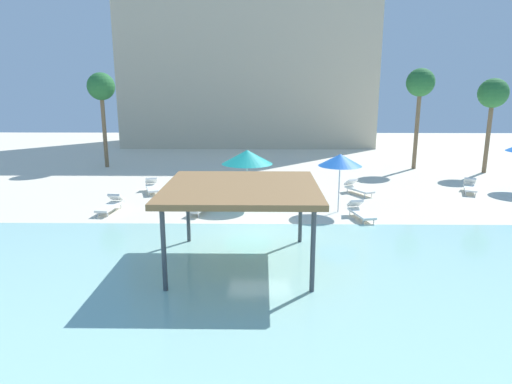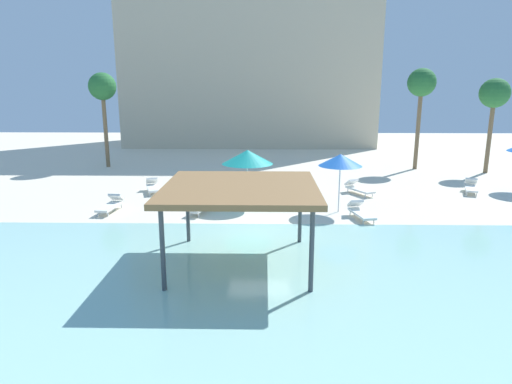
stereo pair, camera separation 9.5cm
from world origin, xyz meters
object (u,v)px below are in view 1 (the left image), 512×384
lounge_chair_3 (470,186)px  lounge_chair_4 (202,205)px  beach_umbrella_teal_0 (247,157)px  beach_umbrella_blue_3 (340,160)px  lounge_chair_0 (357,188)px  palm_tree_0 (493,95)px  lounge_chair_1 (111,205)px  palm_tree_1 (101,89)px  palm_tree_2 (420,85)px  lounge_chair_5 (360,211)px  lounge_chair_2 (152,186)px  shade_pavilion (241,190)px

lounge_chair_3 → lounge_chair_4: same height
beach_umbrella_teal_0 → beach_umbrella_blue_3: bearing=-14.6°
lounge_chair_0 → palm_tree_0: 12.61m
lounge_chair_1 → palm_tree_1: 13.56m
palm_tree_2 → lounge_chair_0: bearing=-125.9°
lounge_chair_0 → palm_tree_0: (9.83, 6.28, 4.77)m
lounge_chair_4 → palm_tree_0: bearing=137.3°
beach_umbrella_teal_0 → lounge_chair_1: 6.74m
lounge_chair_4 → palm_tree_1: size_ratio=0.30×
lounge_chair_5 → palm_tree_1: (-15.55, 12.77, 5.18)m
lounge_chair_1 → beach_umbrella_teal_0: bearing=106.8°
lounge_chair_0 → palm_tree_1: palm_tree_1 is taller
beach_umbrella_teal_0 → lounge_chair_4: (-2.04, -1.27, -2.05)m
lounge_chair_5 → palm_tree_2: size_ratio=0.29×
lounge_chair_2 → palm_tree_0: palm_tree_0 is taller
lounge_chair_1 → palm_tree_2: (17.74, 11.39, 5.42)m
beach_umbrella_blue_3 → palm_tree_1: (-14.76, 11.69, 3.09)m
beach_umbrella_teal_0 → palm_tree_0: (15.71, 8.77, 2.72)m
beach_umbrella_blue_3 → palm_tree_0: palm_tree_0 is taller
beach_umbrella_teal_0 → palm_tree_1: palm_tree_1 is taller
shade_pavilion → lounge_chair_1: (-6.37, 6.22, -2.15)m
shade_pavilion → beach_umbrella_blue_3: 7.59m
lounge_chair_5 → palm_tree_1: size_ratio=0.30×
lounge_chair_5 → palm_tree_0: palm_tree_0 is taller
beach_umbrella_blue_3 → lounge_chair_2: size_ratio=1.36×
beach_umbrella_teal_0 → lounge_chair_0: (5.88, 2.49, -2.05)m
lounge_chair_1 → lounge_chair_4: size_ratio=0.98×
beach_umbrella_teal_0 → lounge_chair_5: 5.86m
lounge_chair_1 → palm_tree_0: size_ratio=0.31×
beach_umbrella_teal_0 → lounge_chair_1: bearing=-169.1°
lounge_chair_2 → palm_tree_0: size_ratio=0.32×
lounge_chair_5 → lounge_chair_1: bearing=-106.2°
lounge_chair_4 → palm_tree_1: (-8.48, 11.87, 5.18)m
palm_tree_0 → shade_pavilion: bearing=-134.0°
beach_umbrella_blue_3 → lounge_chair_1: beach_umbrella_blue_3 is taller
lounge_chair_3 → palm_tree_2: bearing=-153.3°
lounge_chair_4 → beach_umbrella_blue_3: bearing=109.4°
shade_pavilion → lounge_chair_2: shade_pavilion is taller
shade_pavilion → lounge_chair_3: 16.07m
lounge_chair_0 → lounge_chair_2: same height
beach_umbrella_teal_0 → shade_pavilion: bearing=-89.5°
lounge_chair_1 → lounge_chair_3: size_ratio=0.98×
shade_pavilion → lounge_chair_4: shade_pavilion is taller
lounge_chair_3 → shade_pavilion: bearing=-28.2°
shade_pavilion → lounge_chair_2: (-5.38, 10.10, -2.15)m
lounge_chair_1 → lounge_chair_3: (18.44, 4.16, 0.00)m
beach_umbrella_teal_0 → lounge_chair_1: beach_umbrella_teal_0 is taller
lounge_chair_4 → palm_tree_2: (13.48, 11.45, 5.42)m
shade_pavilion → palm_tree_1: size_ratio=0.73×
palm_tree_0 → lounge_chair_1: bearing=-155.6°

